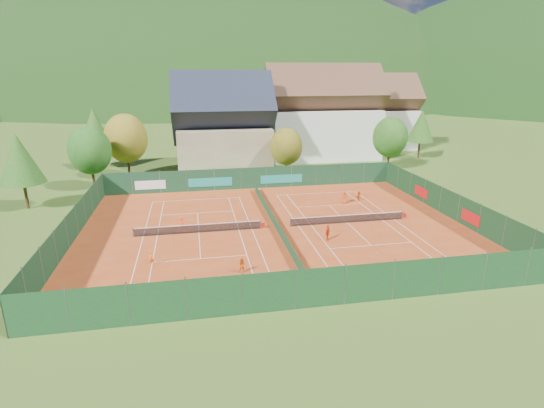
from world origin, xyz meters
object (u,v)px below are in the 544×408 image
(chalet, at_px, (223,129))
(player_left_near, at_px, (151,258))
(player_right_far_a, at_px, (345,198))
(player_right_far_b, at_px, (359,196))
(hotel_block_a, at_px, (322,118))
(player_left_mid, at_px, (242,266))
(player_right_near, at_px, (328,233))
(ball_hopper, at_px, (463,264))
(hotel_block_b, at_px, (375,117))
(player_left_far, at_px, (182,223))

(chalet, xyz_separation_m, player_left_near, (-9.11, -36.94, -6.00))
(player_left_near, distance_m, player_right_far_a, 26.12)
(chalet, relative_size, player_right_far_b, 12.22)
(player_right_far_a, bearing_deg, hotel_block_a, -129.80)
(player_right_far_b, bearing_deg, chalet, -93.11)
(player_left_mid, bearing_deg, hotel_block_a, 82.03)
(hotel_block_a, xyz_separation_m, player_right_near, (-11.68, -40.33, -6.60))
(chalet, relative_size, hotel_block_a, 0.75)
(player_right_near, xyz_separation_m, player_right_far_a, (5.78, 11.12, -0.01))
(ball_hopper, distance_m, player_right_far_b, 20.20)
(hotel_block_b, height_order, player_left_near, hotel_block_b)
(ball_hopper, height_order, player_right_far_b, player_right_far_b)
(hotel_block_a, height_order, hotel_block_b, hotel_block_a)
(hotel_block_b, bearing_deg, chalet, -157.01)
(hotel_block_a, xyz_separation_m, player_left_near, (-28.11, -42.94, -6.76))
(player_left_near, distance_m, player_left_far, 8.67)
(player_right_far_a, xyz_separation_m, player_right_far_b, (2.11, 0.67, -0.12))
(ball_hopper, bearing_deg, chalet, 110.91)
(ball_hopper, bearing_deg, player_right_far_a, 99.35)
(hotel_block_b, height_order, player_right_far_a, hotel_block_b)
(player_right_far_a, bearing_deg, player_right_near, 34.14)
(hotel_block_b, xyz_separation_m, player_left_mid, (-34.71, -53.84, -5.95))
(player_left_mid, relative_size, player_right_far_b, 1.01)
(ball_hopper, bearing_deg, player_right_far_b, 93.12)
(hotel_block_b, bearing_deg, ball_hopper, -106.40)
(hotel_block_b, bearing_deg, player_left_far, -132.97)
(hotel_block_b, bearing_deg, player_left_mid, -122.81)
(player_left_far, bearing_deg, player_left_near, 89.98)
(chalet, xyz_separation_m, player_left_far, (-6.70, -28.62, -5.93))
(chalet, height_order, hotel_block_a, hotel_block_a)
(chalet, distance_m, player_left_near, 38.52)
(player_left_near, bearing_deg, player_right_far_a, 8.59)
(player_left_far, height_order, player_right_near, player_right_near)
(hotel_block_b, bearing_deg, player_right_far_a, -118.14)
(hotel_block_a, bearing_deg, player_right_far_b, -97.56)
(hotel_block_b, distance_m, ball_hopper, 59.42)
(player_left_mid, bearing_deg, player_right_far_a, 64.66)
(hotel_block_b, bearing_deg, hotel_block_a, -150.26)
(hotel_block_b, height_order, player_left_mid, hotel_block_b)
(ball_hopper, relative_size, player_left_mid, 0.60)
(hotel_block_b, relative_size, ball_hopper, 21.60)
(player_left_mid, xyz_separation_m, player_right_far_b, (16.93, 17.30, -0.00))
(chalet, distance_m, ball_hopper, 46.11)
(player_left_near, bearing_deg, ball_hopper, -35.91)
(player_left_far, bearing_deg, hotel_block_a, -110.44)
(ball_hopper, distance_m, player_left_far, 26.98)
(player_left_near, bearing_deg, player_right_near, -14.10)
(hotel_block_a, distance_m, player_right_near, 42.50)
(player_left_far, height_order, player_right_far_a, player_right_far_a)
(chalet, height_order, player_left_near, chalet)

